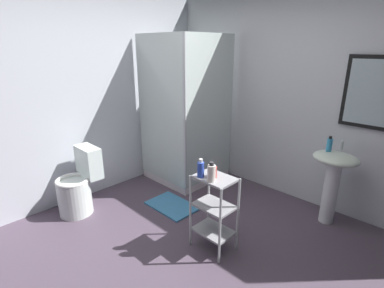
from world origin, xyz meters
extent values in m
cube|color=#504251|center=(0.00, 0.00, -0.01)|extent=(4.20, 4.20, 0.02)
cube|color=silver|center=(0.00, 1.85, 1.25)|extent=(4.20, 0.10, 2.50)
cube|color=black|center=(0.83, 1.78, 1.41)|extent=(0.56, 0.03, 0.72)
cube|color=silver|center=(0.83, 1.76, 1.41)|extent=(0.48, 0.01, 0.64)
cube|color=silver|center=(-1.85, 0.00, 1.25)|extent=(0.10, 4.20, 2.50)
cube|color=white|center=(-1.31, 1.27, 0.05)|extent=(0.90, 0.90, 0.10)
cube|color=silver|center=(-1.31, 0.82, 1.05)|extent=(0.90, 0.02, 1.90)
cube|color=silver|center=(-0.86, 1.27, 1.05)|extent=(0.02, 0.90, 1.90)
cylinder|color=silver|center=(-0.86, 0.82, 1.05)|extent=(0.04, 0.04, 1.90)
cylinder|color=silver|center=(-1.31, 1.27, 0.10)|extent=(0.08, 0.08, 0.00)
cylinder|color=white|center=(0.66, 1.52, 0.34)|extent=(0.15, 0.15, 0.68)
ellipsoid|color=white|center=(0.66, 1.52, 0.75)|extent=(0.46, 0.37, 0.13)
cylinder|color=silver|center=(0.66, 1.64, 0.86)|extent=(0.03, 0.03, 0.10)
cylinder|color=white|center=(-1.48, -0.35, 0.20)|extent=(0.37, 0.37, 0.40)
torus|color=white|center=(-1.48, -0.35, 0.42)|extent=(0.37, 0.37, 0.04)
cube|color=white|center=(-1.48, -0.13, 0.58)|extent=(0.35, 0.17, 0.36)
cylinder|color=silver|center=(-0.13, 0.18, 0.37)|extent=(0.02, 0.02, 0.74)
cylinder|color=silver|center=(0.23, 0.18, 0.37)|extent=(0.02, 0.02, 0.74)
cylinder|color=silver|center=(-0.13, 0.44, 0.37)|extent=(0.02, 0.02, 0.74)
cylinder|color=silver|center=(0.23, 0.44, 0.37)|extent=(0.02, 0.02, 0.74)
cube|color=#99999E|center=(0.05, 0.31, 0.18)|extent=(0.36, 0.26, 0.02)
cube|color=#99999E|center=(0.05, 0.31, 0.45)|extent=(0.36, 0.26, 0.02)
cube|color=#99999E|center=(0.05, 0.31, 0.73)|extent=(0.36, 0.26, 0.02)
cylinder|color=#389ED1|center=(0.58, 1.51, 0.88)|extent=(0.05, 0.05, 0.13)
cylinder|color=black|center=(0.58, 1.51, 0.96)|extent=(0.03, 0.03, 0.03)
cylinder|color=blue|center=(-0.04, 0.22, 0.81)|extent=(0.06, 0.06, 0.14)
cylinder|color=white|center=(-0.04, 0.22, 0.90)|extent=(0.03, 0.03, 0.03)
cylinder|color=white|center=(0.08, 0.22, 0.81)|extent=(0.07, 0.07, 0.15)
cylinder|color=#333338|center=(0.08, 0.22, 0.90)|extent=(0.04, 0.04, 0.03)
cylinder|color=#B24742|center=(0.03, 0.30, 0.79)|extent=(0.08, 0.08, 0.10)
cube|color=teal|center=(-0.79, 0.53, 0.01)|extent=(0.60, 0.40, 0.02)
camera|label=1|loc=(1.56, -1.52, 1.85)|focal=27.27mm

